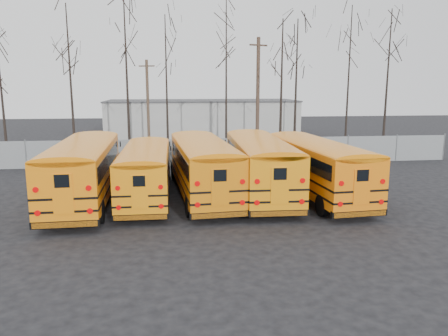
{
  "coord_description": "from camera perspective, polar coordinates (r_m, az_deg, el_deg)",
  "views": [
    {
      "loc": [
        -1.53,
        -20.26,
        5.98
      ],
      "look_at": [
        1.14,
        2.32,
        1.6
      ],
      "focal_mm": 35.0,
      "sensor_mm": 36.0,
      "label": 1
    }
  ],
  "objects": [
    {
      "name": "tree_4",
      "position": [
        37.82,
        -7.51,
        10.54
      ],
      "size": [
        0.26,
        0.26,
        11.61
      ],
      "primitive_type": "cone",
      "color": "black",
      "rests_on": "ground"
    },
    {
      "name": "tree_1",
      "position": [
        36.93,
        -26.95,
        7.55
      ],
      "size": [
        0.26,
        0.26,
        9.15
      ],
      "primitive_type": "cone",
      "color": "black",
      "rests_on": "ground"
    },
    {
      "name": "bus_b",
      "position": [
        23.08,
        -10.17,
        0.02
      ],
      "size": [
        2.4,
        10.34,
        2.89
      ],
      "rotation": [
        0.0,
        0.0,
        -0.0
      ],
      "color": "black",
      "rests_on": "ground"
    },
    {
      "name": "bus_e",
      "position": [
        23.88,
        11.89,
        0.66
      ],
      "size": [
        3.45,
        11.32,
        3.12
      ],
      "rotation": [
        0.0,
        0.0,
        0.08
      ],
      "color": "black",
      "rests_on": "ground"
    },
    {
      "name": "bus_a",
      "position": [
        23.23,
        -17.82,
        0.27
      ],
      "size": [
        3.03,
        11.71,
        3.26
      ],
      "rotation": [
        0.0,
        0.0,
        0.03
      ],
      "color": "black",
      "rests_on": "ground"
    },
    {
      "name": "fence",
      "position": [
        32.68,
        -3.99,
        2.11
      ],
      "size": [
        40.0,
        0.04,
        2.0
      ],
      "primitive_type": "cube",
      "color": "gray",
      "rests_on": "ground"
    },
    {
      "name": "distant_building",
      "position": [
        52.53,
        -2.89,
        6.54
      ],
      "size": [
        22.0,
        8.0,
        4.0
      ],
      "primitive_type": "cube",
      "color": "#B0B0AB",
      "rests_on": "ground"
    },
    {
      "name": "tree_6",
      "position": [
        35.6,
        7.49,
        10.02
      ],
      "size": [
        0.26,
        0.26,
        10.98
      ],
      "primitive_type": "cone",
      "color": "black",
      "rests_on": "ground"
    },
    {
      "name": "utility_pole_right",
      "position": [
        37.73,
        4.43,
        9.45
      ],
      "size": [
        1.65,
        0.84,
        9.83
      ],
      "rotation": [
        0.0,
        0.0,
        0.42
      ],
      "color": "#453327",
      "rests_on": "ground"
    },
    {
      "name": "tree_8",
      "position": [
        40.54,
        15.94,
        10.95
      ],
      "size": [
        0.26,
        0.26,
        12.61
      ],
      "primitive_type": "cone",
      "color": "black",
      "rests_on": "ground"
    },
    {
      "name": "tree_7",
      "position": [
        39.29,
        9.38,
        10.39
      ],
      "size": [
        0.26,
        0.26,
        11.45
      ],
      "primitive_type": "cone",
      "color": "black",
      "rests_on": "ground"
    },
    {
      "name": "tree_3",
      "position": [
        36.05,
        -12.57,
        11.46
      ],
      "size": [
        0.26,
        0.26,
        12.99
      ],
      "primitive_type": "cone",
      "color": "black",
      "rests_on": "ground"
    },
    {
      "name": "tree_9",
      "position": [
        42.05,
        20.54,
        10.52
      ],
      "size": [
        0.26,
        0.26,
        12.39
      ],
      "primitive_type": "cone",
      "color": "black",
      "rests_on": "ground"
    },
    {
      "name": "ground",
      "position": [
        21.18,
        -2.35,
        -5.5
      ],
      "size": [
        120.0,
        120.0,
        0.0
      ],
      "primitive_type": "plane",
      "color": "black",
      "rests_on": "ground"
    },
    {
      "name": "tree_5",
      "position": [
        35.92,
        0.29,
        11.41
      ],
      "size": [
        0.26,
        0.26,
        12.6
      ],
      "primitive_type": "cone",
      "color": "black",
      "rests_on": "ground"
    },
    {
      "name": "tree_2",
      "position": [
        34.79,
        -19.36,
        10.09
      ],
      "size": [
        0.26,
        0.26,
        11.7
      ],
      "primitive_type": "cone",
      "color": "black",
      "rests_on": "ground"
    },
    {
      "name": "utility_pole_left",
      "position": [
        39.48,
        -9.9,
        8.07
      ],
      "size": [
        1.4,
        0.54,
        8.07
      ],
      "rotation": [
        0.0,
        0.0,
        -0.31
      ],
      "color": "#4F3C2D",
      "rests_on": "ground"
    },
    {
      "name": "bus_d",
      "position": [
        23.68,
        4.65,
        0.9
      ],
      "size": [
        2.92,
        11.54,
        3.21
      ],
      "rotation": [
        0.0,
        0.0,
        -0.03
      ],
      "color": "black",
      "rests_on": "ground"
    },
    {
      "name": "bus_c",
      "position": [
        23.29,
        -2.81,
        0.7
      ],
      "size": [
        3.47,
        11.49,
        3.17
      ],
      "rotation": [
        0.0,
        0.0,
        0.08
      ],
      "color": "black",
      "rests_on": "ground"
    }
  ]
}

